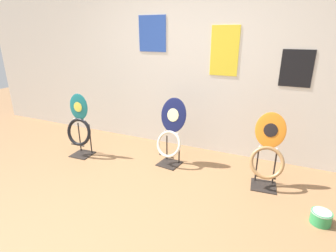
{
  "coord_description": "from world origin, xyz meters",
  "views": [
    {
      "loc": [
        1.32,
        -1.58,
        1.69
      ],
      "look_at": [
        -0.0,
        1.34,
        0.55
      ],
      "focal_mm": 28.0,
      "sensor_mm": 36.0,
      "label": 1
    }
  ],
  "objects_px": {
    "toilet_seat_display_teal_sax": "(79,127)",
    "toilet_seat_display_navy_moon": "(171,134)",
    "paint_can": "(321,217)",
    "toilet_seat_display_orange_sun": "(268,155)"
  },
  "relations": [
    {
      "from": "toilet_seat_display_teal_sax",
      "to": "toilet_seat_display_navy_moon",
      "type": "relative_size",
      "value": 1.01
    },
    {
      "from": "toilet_seat_display_teal_sax",
      "to": "paint_can",
      "type": "xyz_separation_m",
      "value": [
        3.06,
        -0.22,
        -0.37
      ]
    },
    {
      "from": "toilet_seat_display_navy_moon",
      "to": "paint_can",
      "type": "height_order",
      "value": "toilet_seat_display_navy_moon"
    },
    {
      "from": "paint_can",
      "to": "toilet_seat_display_teal_sax",
      "type": "bearing_deg",
      "value": 175.8
    },
    {
      "from": "toilet_seat_display_teal_sax",
      "to": "toilet_seat_display_navy_moon",
      "type": "bearing_deg",
      "value": 12.91
    },
    {
      "from": "toilet_seat_display_teal_sax",
      "to": "paint_can",
      "type": "relative_size",
      "value": 4.86
    },
    {
      "from": "toilet_seat_display_teal_sax",
      "to": "paint_can",
      "type": "height_order",
      "value": "toilet_seat_display_teal_sax"
    },
    {
      "from": "toilet_seat_display_teal_sax",
      "to": "toilet_seat_display_orange_sun",
      "type": "xyz_separation_m",
      "value": [
        2.51,
        0.23,
        -0.03
      ]
    },
    {
      "from": "toilet_seat_display_teal_sax",
      "to": "toilet_seat_display_navy_moon",
      "type": "distance_m",
      "value": 1.32
    },
    {
      "from": "toilet_seat_display_teal_sax",
      "to": "toilet_seat_display_orange_sun",
      "type": "relative_size",
      "value": 1.05
    }
  ]
}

